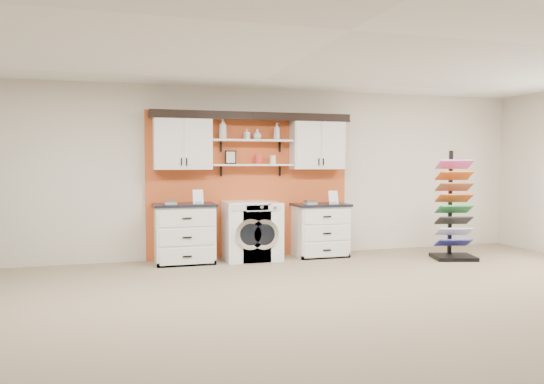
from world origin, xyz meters
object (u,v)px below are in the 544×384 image
object	(u,v)px
base_cabinet_left	(185,233)
washer	(246,231)
dryer	(259,231)
sample_rack	(453,225)
base_cabinet_right	(320,230)

from	to	relation	value
base_cabinet_left	washer	distance (m)	0.97
dryer	sample_rack	bearing A→B (deg)	-15.43
base_cabinet_left	washer	xyz separation A→B (m)	(0.97, -0.00, 0.01)
washer	dryer	xyz separation A→B (m)	(0.22, 0.00, -0.01)
base_cabinet_left	washer	size ratio (longest dim) A/B	1.01
sample_rack	washer	bearing A→B (deg)	-179.07
base_cabinet_left	dryer	xyz separation A→B (m)	(1.19, -0.00, -0.00)
base_cabinet_left	base_cabinet_right	bearing A→B (deg)	0.00
base_cabinet_right	sample_rack	xyz separation A→B (m)	(1.99, -0.85, 0.11)
dryer	sample_rack	distance (m)	3.17
base_cabinet_left	base_cabinet_right	world-z (taller)	base_cabinet_left
base_cabinet_left	sample_rack	bearing A→B (deg)	-11.27
base_cabinet_left	base_cabinet_right	distance (m)	2.26
dryer	base_cabinet_left	bearing A→B (deg)	179.84
base_cabinet_right	sample_rack	size ratio (longest dim) A/B	0.51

